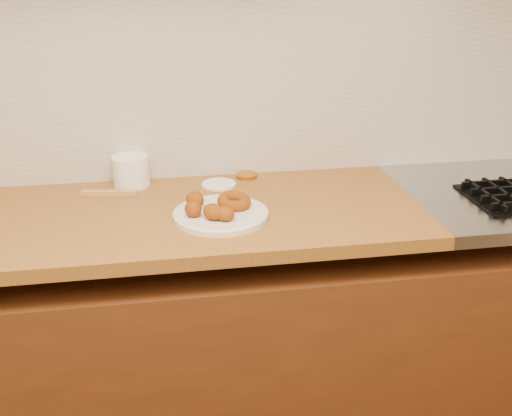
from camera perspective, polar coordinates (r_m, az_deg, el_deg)
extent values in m
cube|color=tan|center=(2.00, -1.76, 15.76)|extent=(4.00, 0.02, 2.70)
cube|color=#582811|center=(2.07, -0.22, -12.98)|extent=(3.60, 0.60, 0.77)
cube|color=olive|center=(1.84, -20.64, -1.61)|extent=(2.30, 0.62, 0.04)
cube|color=#B9B3A6|center=(2.01, -1.66, 11.47)|extent=(3.60, 0.02, 0.60)
cube|color=black|center=(2.02, 23.12, 0.90)|extent=(0.26, 0.26, 0.01)
cube|color=black|center=(1.97, 20.97, 1.16)|extent=(0.01, 0.24, 0.02)
cube|color=black|center=(2.00, 22.46, 1.25)|extent=(0.01, 0.24, 0.02)
cube|color=black|center=(2.04, 22.76, 1.61)|extent=(0.24, 0.01, 0.02)
cube|color=black|center=(2.09, 21.93, 2.20)|extent=(0.24, 0.01, 0.02)
cylinder|color=silver|center=(1.73, -3.38, -0.63)|extent=(0.28, 0.28, 0.02)
torus|color=#7B2D00|center=(1.76, -2.13, 0.64)|extent=(0.14, 0.14, 0.05)
ellipsoid|color=#7B2D00|center=(1.76, -5.83, 0.79)|extent=(0.07, 0.08, 0.05)
ellipsoid|color=#7B2D00|center=(1.69, -6.02, -0.11)|extent=(0.06, 0.06, 0.05)
ellipsoid|color=#7B2D00|center=(1.67, -4.09, -0.35)|extent=(0.08, 0.08, 0.05)
ellipsoid|color=#7B2D00|center=(1.67, -2.99, -0.53)|extent=(0.07, 0.07, 0.04)
cylinder|color=white|center=(2.00, -11.82, 3.50)|extent=(0.12, 0.12, 0.10)
cylinder|color=white|center=(1.97, -3.58, 2.27)|extent=(0.12, 0.12, 0.01)
cylinder|color=#BA7B25|center=(2.04, -0.91, 3.11)|extent=(0.09, 0.09, 0.01)
cube|color=#AB7F4A|center=(1.95, -13.78, 1.42)|extent=(0.18, 0.05, 0.01)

